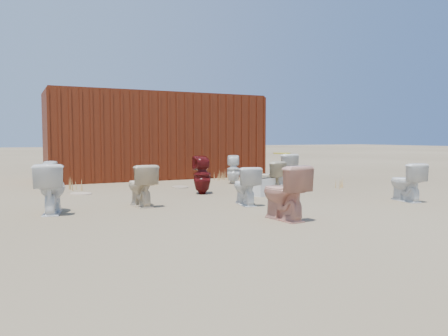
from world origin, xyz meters
name	(u,v)px	position (x,y,z in m)	size (l,w,h in m)	color
ground	(238,199)	(0.00, 0.00, 0.00)	(100.00, 100.00, 0.00)	brown
shipping_container	(155,136)	(0.00, 5.20, 1.20)	(6.00, 2.40, 2.40)	#521B0D
toilet_front_a	(51,188)	(-3.28, -0.12, 0.38)	(0.43, 0.75, 0.77)	white
toilet_front_pink	(284,192)	(-0.39, -2.11, 0.39)	(0.43, 0.76, 0.78)	tan
toilet_front_c	(245,186)	(-0.22, -0.68, 0.33)	(0.37, 0.65, 0.66)	white
toilet_front_maroon	(202,175)	(-0.31, 0.98, 0.39)	(0.35, 0.36, 0.78)	#550E0F
toilet_front_e	(406,182)	(2.62, -1.57, 0.35)	(0.39, 0.69, 0.70)	white
toilet_back_a	(49,177)	(-3.14, 2.41, 0.34)	(0.30, 0.31, 0.67)	white
toilet_back_beige_left	(141,185)	(-1.87, -0.03, 0.35)	(0.40, 0.70, 0.71)	beige
toilet_back_beige_right	(269,177)	(0.94, 0.43, 0.34)	(0.38, 0.66, 0.67)	beige
toilet_back_yellowlid	(282,170)	(2.01, 1.56, 0.39)	(0.43, 0.76, 0.77)	white
toilet_back_e	(233,170)	(1.18, 2.49, 0.36)	(0.32, 0.33, 0.71)	white
yellow_lid	(282,153)	(2.01, 1.56, 0.78)	(0.39, 0.49, 0.03)	gold
loose_tank	(264,187)	(0.70, 0.20, 0.17)	(0.50, 0.20, 0.35)	silver
loose_lid_near	(180,187)	(-0.31, 2.28, 0.01)	(0.38, 0.49, 0.02)	tan
loose_lid_far	(81,194)	(-2.56, 2.03, 0.01)	(0.36, 0.47, 0.02)	beige
weed_clump_a	(75,184)	(-2.58, 2.80, 0.15)	(0.36, 0.36, 0.30)	tan
weed_clump_b	(205,178)	(0.57, 2.86, 0.13)	(0.32, 0.32, 0.26)	tan
weed_clump_c	(255,176)	(1.91, 2.67, 0.15)	(0.36, 0.36, 0.30)	tan
weed_clump_d	(153,180)	(-0.72, 3.10, 0.13)	(0.30, 0.30, 0.26)	tan
weed_clump_e	(220,175)	(1.30, 3.50, 0.14)	(0.34, 0.34, 0.27)	tan
weed_clump_f	(341,183)	(2.93, 0.52, 0.13)	(0.28, 0.28, 0.26)	tan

